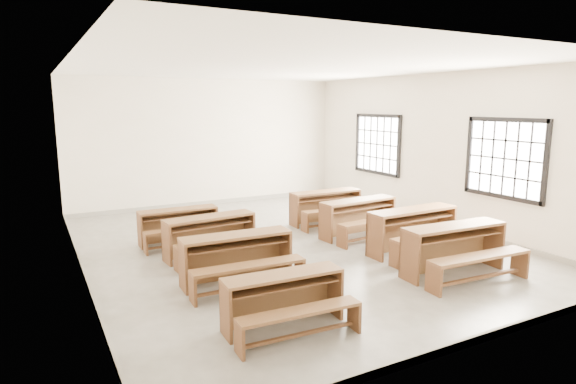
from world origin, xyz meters
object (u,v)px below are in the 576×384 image
desk_set_6 (360,215)px  desk_set_7 (327,205)px  desk_set_1 (238,255)px  desk_set_2 (211,233)px  desk_set_0 (285,297)px  desk_set_3 (179,223)px  desk_set_5 (415,228)px  desk_set_4 (456,246)px

desk_set_6 → desk_set_7: 1.18m
desk_set_1 → desk_set_6: (3.08, 1.22, 0.00)m
desk_set_2 → desk_set_0: bearing=-97.7°
desk_set_1 → desk_set_3: 2.43m
desk_set_2 → desk_set_5: size_ratio=0.93×
desk_set_0 → desk_set_7: desk_set_7 is taller
desk_set_5 → desk_set_7: desk_set_5 is taller
desk_set_0 → desk_set_4: bearing=9.0°
desk_set_0 → desk_set_4: desk_set_4 is taller
desk_set_0 → desk_set_6: desk_set_6 is taller
desk_set_5 → desk_set_0: bearing=-157.8°
desk_set_0 → desk_set_6: 4.20m
desk_set_2 → desk_set_5: desk_set_5 is taller
desk_set_2 → desk_set_5: bearing=-29.4°
desk_set_2 → desk_set_1: bearing=-98.2°
desk_set_7 → desk_set_1: bearing=-140.1°
desk_set_5 → desk_set_4: bearing=-102.9°
desk_set_1 → desk_set_6: bearing=24.1°
desk_set_2 → desk_set_5: 3.51m
desk_set_0 → desk_set_2: size_ratio=0.90×
desk_set_1 → desk_set_7: bearing=40.4°
desk_set_5 → desk_set_7: 2.50m
desk_set_1 → desk_set_7: desk_set_1 is taller
desk_set_1 → desk_set_4: size_ratio=0.94×
desk_set_1 → desk_set_7: size_ratio=1.02×
desk_set_1 → desk_set_2: bearing=89.1°
desk_set_5 → desk_set_7: (-0.20, 2.50, -0.03)m
desk_set_3 → desk_set_4: (3.22, -3.66, 0.07)m
desk_set_0 → desk_set_2: (0.14, 2.93, 0.03)m
desk_set_2 → desk_set_4: desk_set_4 is taller
desk_set_1 → desk_set_2: (0.08, 1.36, -0.01)m
desk_set_2 → desk_set_3: (-0.25, 1.06, -0.03)m
desk_set_0 → desk_set_2: bearing=90.1°
desk_set_4 → desk_set_7: desk_set_4 is taller
desk_set_6 → desk_set_7: bearing=86.0°
desk_set_2 → desk_set_7: desk_set_7 is taller
desk_set_7 → desk_set_2: bearing=-158.9°
desk_set_0 → desk_set_3: (-0.11, 3.99, 0.00)m
desk_set_3 → desk_set_7: (3.25, -0.02, 0.04)m
desk_set_5 → desk_set_6: bearing=96.9°
desk_set_0 → desk_set_7: bearing=54.5°
desk_set_1 → desk_set_7: 3.90m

